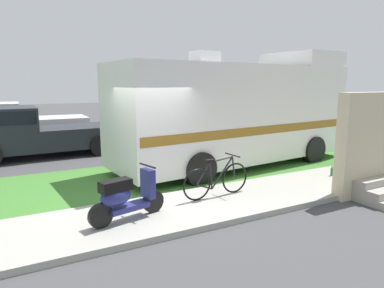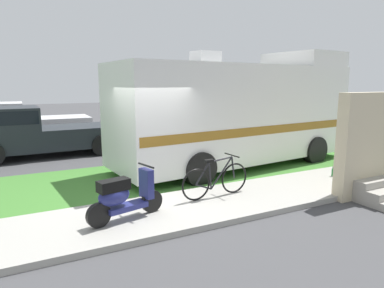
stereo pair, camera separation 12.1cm
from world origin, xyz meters
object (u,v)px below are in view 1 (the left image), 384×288
Objects in this scene: scooter at (125,196)px; pickup_truck_near at (26,131)px; bottle_spare at (332,172)px; motorhome_rv at (238,112)px; bicycle at (217,179)px; pickup_truck_far at (13,121)px; bottle_green at (355,171)px.

pickup_truck_near is at bearing 99.84° from scooter.
scooter is 5.87× the size of bottle_spare.
pickup_truck_near is 22.49× the size of bottle_spare.
motorhome_rv is 5.49m from scooter.
bicycle is at bearing -63.79° from pickup_truck_near.
pickup_truck_near reaches higher than bicycle.
motorhome_rv is 4.61× the size of bicycle.
motorhome_rv is 10.24m from pickup_truck_far.
bottle_green is 1.11× the size of bottle_spare.
bicycle is at bearing 179.83° from bottle_spare.
bicycle is at bearing -132.75° from motorhome_rv.
motorhome_rv is at bearing 47.25° from bicycle.
motorhome_rv is 5.20× the size of scooter.
motorhome_rv is 3.73m from bottle_green.
pickup_truck_far is (-1.63, 11.04, 0.37)m from scooter.
bicycle reaches higher than bottle_green.
motorhome_rv reaches higher than scooter.
bottle_spare is (3.68, -0.01, -0.28)m from bicycle.
pickup_truck_near is at bearing 136.28° from bottle_green.
bicycle is 4.25m from bottle_green.
motorhome_rv reaches higher than pickup_truck_near.
bottle_spare is (7.49, -10.69, -0.72)m from pickup_truck_far.
bottle_green is (6.41, 0.05, -0.34)m from scooter.
motorhome_rv is at bearing 117.73° from bottle_spare.
pickup_truck_far reaches higher than scooter.
motorhome_rv is 27.42× the size of bottle_green.
bottle_green is (1.88, -2.85, -1.48)m from motorhome_rv.
bottle_green is at bearing -56.54° from motorhome_rv.
bottle_green is at bearing -43.72° from pickup_truck_near.
scooter is at bearing -170.55° from bicycle.
motorhome_rv is at bearing 32.64° from scooter.
pickup_truck_far is at bearing 125.02° from bottle_spare.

